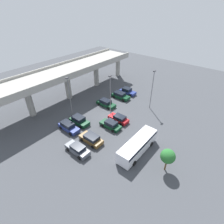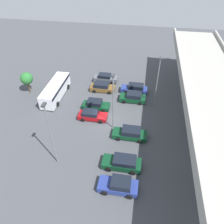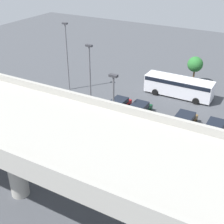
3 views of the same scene
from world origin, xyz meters
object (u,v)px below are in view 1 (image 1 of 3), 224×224
(parked_car_7, at_px, (127,91))
(lamp_post_mid_lot, at_px, (110,92))
(parked_car_3, at_px, (111,125))
(shuttle_bus, at_px, (138,145))
(parked_car_0, at_px, (77,149))
(lamp_post_near_aisle, at_px, (152,87))
(parked_car_1, at_px, (68,127))
(parked_car_6, at_px, (120,95))
(lamp_post_by_overpass, at_px, (70,94))
(parked_car_2, at_px, (79,120))
(tree_front_left, at_px, (168,156))
(parked_car_4, at_px, (119,118))
(parked_car_8, at_px, (91,139))
(parked_car_5, at_px, (106,103))

(parked_car_7, height_order, lamp_post_mid_lot, lamp_post_mid_lot)
(parked_car_3, height_order, shuttle_bus, shuttle_bus)
(lamp_post_mid_lot, bearing_deg, shuttle_bus, -119.59)
(parked_car_0, xyz_separation_m, lamp_post_near_aisle, (20.24, -2.32, 4.52))
(parked_car_1, xyz_separation_m, parked_car_7, (19.91, -0.03, -0.03))
(parked_car_0, xyz_separation_m, parked_car_6, (19.64, 5.87, 0.02))
(parked_car_1, height_order, lamp_post_by_overpass, lamp_post_by_overpass)
(parked_car_1, relative_size, lamp_post_by_overpass, 0.53)
(parked_car_0, bearing_deg, lamp_post_near_aisle, -96.53)
(parked_car_2, height_order, tree_front_left, tree_front_left)
(parked_car_1, relative_size, parked_car_4, 1.06)
(lamp_post_by_overpass, bearing_deg, parked_car_4, -63.58)
(parked_car_7, height_order, lamp_post_by_overpass, lamp_post_by_overpass)
(parked_car_1, bearing_deg, parked_car_7, 89.91)
(parked_car_8, relative_size, lamp_post_near_aisle, 0.49)
(parked_car_5, bearing_deg, parked_car_8, -60.77)
(lamp_post_mid_lot, bearing_deg, parked_car_6, 18.68)
(lamp_post_near_aisle, distance_m, lamp_post_mid_lot, 9.47)
(parked_car_0, height_order, parked_car_5, parked_car_5)
(parked_car_8, distance_m, lamp_post_by_overpass, 10.91)
(parked_car_6, bearing_deg, parked_car_0, -73.35)
(parked_car_1, bearing_deg, parked_car_2, 89.47)
(shuttle_bus, xyz_separation_m, lamp_post_by_overpass, (0.26, 17.04, 3.62))
(parked_car_0, relative_size, parked_car_7, 1.02)
(parked_car_0, distance_m, lamp_post_mid_lot, 14.01)
(parked_car_1, height_order, parked_car_4, parked_car_1)
(parked_car_8, bearing_deg, parked_car_2, -21.95)
(parked_car_6, bearing_deg, parked_car_4, -54.93)
(parked_car_8, relative_size, lamp_post_by_overpass, 0.51)
(parked_car_0, distance_m, parked_car_5, 15.72)
(parked_car_0, height_order, parked_car_8, parked_car_8)
(parked_car_0, distance_m, lamp_post_near_aisle, 20.87)
(parked_car_5, height_order, tree_front_left, tree_front_left)
(parked_car_5, bearing_deg, lamp_post_mid_lot, -30.33)
(parked_car_8, xyz_separation_m, lamp_post_near_aisle, (16.98, -2.36, 4.51))
(parked_car_4, relative_size, shuttle_bus, 0.51)
(parked_car_1, relative_size, parked_car_3, 1.06)
(parked_car_4, height_order, parked_car_7, parked_car_7)
(parked_car_8, distance_m, lamp_post_mid_lot, 11.09)
(tree_front_left, bearing_deg, parked_car_5, 66.30)
(parked_car_1, relative_size, parked_car_8, 1.05)
(parked_car_0, xyz_separation_m, parked_car_8, (3.26, 0.05, 0.01))
(parked_car_1, height_order, parked_car_7, parked_car_1)
(parked_car_6, height_order, tree_front_left, tree_front_left)
(parked_car_3, distance_m, parked_car_7, 15.28)
(parked_car_3, bearing_deg, parked_car_1, 44.57)
(lamp_post_near_aisle, bearing_deg, parked_car_5, 124.16)
(parked_car_2, height_order, parked_car_4, parked_car_2)
(parked_car_5, relative_size, lamp_post_by_overpass, 0.55)
(parked_car_8, bearing_deg, parked_car_6, -70.42)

